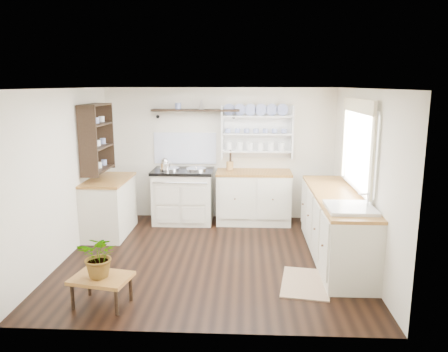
{
  "coord_description": "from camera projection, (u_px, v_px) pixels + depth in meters",
  "views": [
    {
      "loc": [
        0.45,
        -5.69,
        2.35
      ],
      "look_at": [
        0.16,
        0.25,
        1.1
      ],
      "focal_mm": 35.0,
      "sensor_mm": 36.0,
      "label": 1
    }
  ],
  "objects": [
    {
      "name": "wall_left",
      "position": [
        65.0,
        175.0,
        5.93
      ],
      "size": [
        0.02,
        3.8,
        2.3
      ],
      "primitive_type": "cube",
      "color": "silver",
      "rests_on": "ground"
    },
    {
      "name": "aga_cooker",
      "position": [
        183.0,
        195.0,
        7.53
      ],
      "size": [
        1.03,
        0.72,
        0.96
      ],
      "color": "silver",
      "rests_on": "floor"
    },
    {
      "name": "wall_right",
      "position": [
        363.0,
        178.0,
        5.73
      ],
      "size": [
        0.02,
        3.8,
        2.3
      ],
      "primitive_type": "cube",
      "color": "silver",
      "rests_on": "ground"
    },
    {
      "name": "center_table",
      "position": [
        101.0,
        280.0,
        4.69
      ],
      "size": [
        0.68,
        0.54,
        0.33
      ],
      "rotation": [
        0.0,
        0.0,
        -0.19
      ],
      "color": "brown",
      "rests_on": "floor"
    },
    {
      "name": "left_shelving",
      "position": [
        97.0,
        137.0,
        6.72
      ],
      "size": [
        0.28,
        0.8,
        1.05
      ],
      "primitive_type": "cube",
      "color": "black",
      "rests_on": "wall_left"
    },
    {
      "name": "floor_rug",
      "position": [
        305.0,
        283.0,
        5.25
      ],
      "size": [
        0.67,
        0.92,
        0.02
      ],
      "primitive_type": "cube",
      "rotation": [
        0.0,
        0.0,
        -0.15
      ],
      "color": "#9A7059",
      "rests_on": "floor"
    },
    {
      "name": "plate_rack",
      "position": [
        257.0,
        131.0,
        7.54
      ],
      "size": [
        1.2,
        0.22,
        0.9
      ],
      "color": "white",
      "rests_on": "wall_back"
    },
    {
      "name": "kettle",
      "position": [
        165.0,
        165.0,
        7.31
      ],
      "size": [
        0.17,
        0.17,
        0.21
      ],
      "primitive_type": null,
      "color": "silver",
      "rests_on": "aga_cooker"
    },
    {
      "name": "right_cabinets",
      "position": [
        335.0,
        225.0,
        5.99
      ],
      "size": [
        0.62,
        2.43,
        0.9
      ],
      "color": "silver",
      "rests_on": "floor"
    },
    {
      "name": "wall_back",
      "position": [
        220.0,
        154.0,
        7.69
      ],
      "size": [
        4.0,
        0.02,
        2.3
      ],
      "primitive_type": "cube",
      "color": "silver",
      "rests_on": "ground"
    },
    {
      "name": "back_cabinets",
      "position": [
        253.0,
        196.0,
        7.51
      ],
      "size": [
        1.27,
        0.63,
        0.9
      ],
      "color": "silver",
      "rests_on": "floor"
    },
    {
      "name": "belfast_sink",
      "position": [
        350.0,
        218.0,
        5.18
      ],
      "size": [
        0.55,
        0.6,
        0.45
      ],
      "color": "white",
      "rests_on": "right_cabinets"
    },
    {
      "name": "ceiling",
      "position": [
        211.0,
        88.0,
        5.59
      ],
      "size": [
        4.0,
        3.8,
        0.01
      ],
      "primitive_type": "cube",
      "color": "white",
      "rests_on": "wall_back"
    },
    {
      "name": "floor",
      "position": [
        212.0,
        257.0,
        6.07
      ],
      "size": [
        4.0,
        3.8,
        0.01
      ],
      "primitive_type": "cube",
      "color": "black",
      "rests_on": "ground"
    },
    {
      "name": "window",
      "position": [
        358.0,
        145.0,
        5.8
      ],
      "size": [
        0.08,
        1.55,
        1.22
      ],
      "color": "white",
      "rests_on": "wall_right"
    },
    {
      "name": "left_cabinets",
      "position": [
        109.0,
        206.0,
        6.93
      ],
      "size": [
        0.62,
        1.13,
        0.9
      ],
      "color": "silver",
      "rests_on": "floor"
    },
    {
      "name": "high_shelf",
      "position": [
        196.0,
        111.0,
        7.43
      ],
      "size": [
        1.5,
        0.29,
        0.16
      ],
      "color": "black",
      "rests_on": "wall_back"
    },
    {
      "name": "utensil_crock",
      "position": [
        230.0,
        166.0,
        7.5
      ],
      "size": [
        0.12,
        0.12,
        0.14
      ],
      "primitive_type": "cylinder",
      "color": "#AE7C3F",
      "rests_on": "back_cabinets"
    },
    {
      "name": "potted_plant",
      "position": [
        100.0,
        256.0,
        4.63
      ],
      "size": [
        0.45,
        0.4,
        0.48
      ],
      "primitive_type": "imported",
      "rotation": [
        0.0,
        0.0,
        -0.07
      ],
      "color": "#3F7233",
      "rests_on": "center_table"
    }
  ]
}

